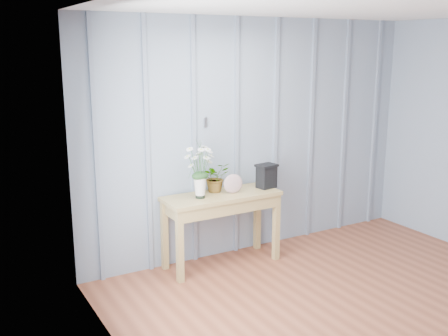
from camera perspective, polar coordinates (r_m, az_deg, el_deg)
room_shell at (r=4.53m, az=13.00°, el=10.09°), size 4.00×4.50×2.50m
sideboard at (r=5.30m, az=-0.27°, el=-4.05°), size 1.20×0.45×0.75m
daisy_vase at (r=5.06m, az=-2.64°, el=0.67°), size 0.41×0.31×0.58m
spider_plant at (r=5.33m, az=-0.93°, el=-1.00°), size 0.28×0.24×0.30m
felt_disc_vessel at (r=5.28m, az=0.99°, el=-1.72°), size 0.21×0.10×0.20m
carved_box at (r=5.49m, az=4.64°, el=-0.85°), size 0.23×0.19×0.25m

